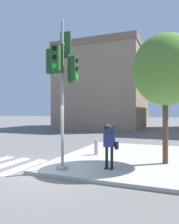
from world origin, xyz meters
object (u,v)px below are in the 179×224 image
Objects in this scene: fire_hydrant at (96,147)px; traffic_signal_pole at (62,71)px; person_photographer at (110,142)px; street_tree at (165,70)px.

traffic_signal_pole is at bearing -95.34° from fire_hydrant.
person_photographer is 0.32× the size of street_tree.
fire_hydrant is (-3.24, 0.63, -3.45)m from street_tree.
person_photographer is 2.72m from fire_hydrant.
street_tree is (1.90, 1.64, 2.82)m from person_photographer.
traffic_signal_pole is at bearing -146.38° from street_tree.
street_tree is (3.52, 2.34, 0.20)m from traffic_signal_pole.
street_tree is 6.85× the size of fire_hydrant.
traffic_signal_pole reaches higher than street_tree.
street_tree is at bearing 40.93° from person_photographer.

